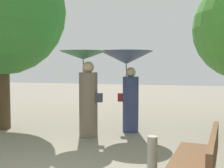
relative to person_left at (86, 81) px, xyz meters
name	(u,v)px	position (x,y,z in m)	size (l,w,h in m)	color
person_left	(86,81)	(0.00, 0.00, 0.00)	(1.06, 1.06, 1.91)	#6B5B4C
person_right	(128,71)	(0.79, 0.69, 0.23)	(1.27, 1.27, 1.93)	navy
park_bench	(198,161)	(2.29, -2.55, -0.73)	(0.69, 1.55, 0.83)	#38383D
path_marker_post	(152,168)	(1.78, -2.54, -0.86)	(0.12, 0.12, 0.75)	gray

